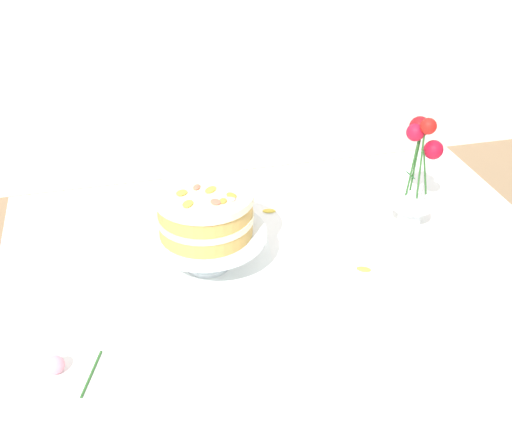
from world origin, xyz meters
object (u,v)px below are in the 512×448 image
dining_table (289,298)px  cake_stand (207,238)px  layer_cake (205,212)px  fallen_rose (57,365)px  flower_vase (416,181)px

dining_table → cake_stand: bearing=162.6°
dining_table → layer_cake: 0.32m
cake_stand → fallen_rose: bearing=-141.7°
layer_cake → flower_vase: bearing=5.1°
dining_table → fallen_rose: bearing=-158.2°
flower_vase → cake_stand: bearing=-175.0°
dining_table → fallen_rose: 0.60m
cake_stand → layer_cake: bearing=-88.3°
cake_stand → fallen_rose: cake_stand is taller
fallen_rose → cake_stand: bearing=38.3°
layer_cake → fallen_rose: (-0.35, -0.28, -0.14)m
layer_cake → fallen_rose: layer_cake is taller
flower_vase → layer_cake: bearing=-174.9°
layer_cake → fallen_rose: 0.47m
dining_table → flower_vase: 0.45m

